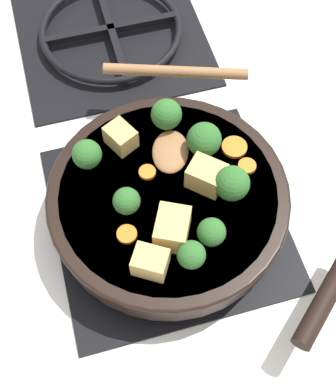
{
  "coord_description": "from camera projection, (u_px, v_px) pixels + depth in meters",
  "views": [
    {
      "loc": [
        -0.09,
        -0.32,
        0.67
      ],
      "look_at": [
        0.0,
        0.0,
        0.08
      ],
      "focal_mm": 50.0,
      "sensor_mm": 36.0,
      "label": 1
    }
  ],
  "objects": [
    {
      "name": "wooden_spoon",
      "position": [
        173.0,
        107.0,
        0.74
      ],
      "size": [
        0.2,
        0.21,
        0.02
      ],
      "color": "olive",
      "rests_on": "skillet_pan"
    },
    {
      "name": "broccoli_floret_near_spoon",
      "position": [
        87.0,
        154.0,
        0.68
      ],
      "size": [
        0.04,
        0.04,
        0.05
      ],
      "color": "#709956",
      "rests_on": "skillet_pan"
    },
    {
      "name": "broccoli_floret_east_rim",
      "position": [
        212.0,
        232.0,
        0.63
      ],
      "size": [
        0.03,
        0.03,
        0.04
      ],
      "color": "#709956",
      "rests_on": "skillet_pan"
    },
    {
      "name": "front_burner_grate",
      "position": [
        168.0,
        215.0,
        0.73
      ],
      "size": [
        0.31,
        0.31,
        0.03
      ],
      "color": "black",
      "rests_on": "ground_plane"
    },
    {
      "name": "tofu_cube_west_chunk",
      "position": [
        121.0,
        137.0,
        0.7
      ],
      "size": [
        0.04,
        0.05,
        0.03
      ],
      "primitive_type": "cube",
      "rotation": [
        0.0,
        0.0,
        2.05
      ],
      "color": "tan",
      "rests_on": "skillet_pan"
    },
    {
      "name": "carrot_slice_edge_slice",
      "position": [
        247.0,
        166.0,
        0.7
      ],
      "size": [
        0.02,
        0.02,
        0.01
      ],
      "primitive_type": "cylinder",
      "color": "orange",
      "rests_on": "skillet_pan"
    },
    {
      "name": "broccoli_floret_north_edge",
      "position": [
        166.0,
        115.0,
        0.71
      ],
      "size": [
        0.04,
        0.04,
        0.05
      ],
      "color": "#709956",
      "rests_on": "skillet_pan"
    },
    {
      "name": "carrot_slice_orange_thin",
      "position": [
        127.0,
        234.0,
        0.65
      ],
      "size": [
        0.02,
        0.02,
        0.01
      ],
      "primitive_type": "cylinder",
      "color": "orange",
      "rests_on": "skillet_pan"
    },
    {
      "name": "skillet_pan",
      "position": [
        169.0,
        201.0,
        0.7
      ],
      "size": [
        0.37,
        0.39,
        0.05
      ],
      "color": "black",
      "rests_on": "front_burner_grate"
    },
    {
      "name": "broccoli_floret_west_rim",
      "position": [
        204.0,
        140.0,
        0.68
      ],
      "size": [
        0.05,
        0.05,
        0.05
      ],
      "color": "#709956",
      "rests_on": "skillet_pan"
    },
    {
      "name": "tofu_cube_center_large",
      "position": [
        150.0,
        262.0,
        0.62
      ],
      "size": [
        0.05,
        0.05,
        0.03
      ],
      "primitive_type": "cube",
      "rotation": [
        0.0,
        0.0,
        5.73
      ],
      "color": "tan",
      "rests_on": "skillet_pan"
    },
    {
      "name": "ground_plane",
      "position": [
        168.0,
        218.0,
        0.74
      ],
      "size": [
        2.4,
        2.4,
        0.0
      ],
      "primitive_type": "plane",
      "color": "white"
    },
    {
      "name": "rear_burner_grate",
      "position": [
        111.0,
        32.0,
        0.91
      ],
      "size": [
        0.31,
        0.31,
        0.03
      ],
      "color": "black",
      "rests_on": "ground_plane"
    },
    {
      "name": "tofu_cube_near_handle",
      "position": [
        206.0,
        175.0,
        0.67
      ],
      "size": [
        0.06,
        0.06,
        0.04
      ],
      "primitive_type": "cube",
      "rotation": [
        0.0,
        0.0,
        5.54
      ],
      "color": "tan",
      "rests_on": "skillet_pan"
    },
    {
      "name": "broccoli_floret_mid_floret",
      "position": [
        232.0,
        184.0,
        0.65
      ],
      "size": [
        0.04,
        0.04,
        0.05
      ],
      "color": "#709956",
      "rests_on": "skillet_pan"
    },
    {
      "name": "carrot_slice_near_center",
      "position": [
        234.0,
        147.0,
        0.71
      ],
      "size": [
        0.03,
        0.03,
        0.01
      ],
      "primitive_type": "cylinder",
      "color": "orange",
      "rests_on": "skillet_pan"
    },
    {
      "name": "carrot_slice_under_broccoli",
      "position": [
        147.0,
        172.0,
        0.69
      ],
      "size": [
        0.02,
        0.02,
        0.01
      ],
      "primitive_type": "cylinder",
      "color": "orange",
      "rests_on": "skillet_pan"
    },
    {
      "name": "broccoli_floret_south_cluster",
      "position": [
        189.0,
        256.0,
        0.61
      ],
      "size": [
        0.03,
        0.03,
        0.04
      ],
      "color": "#709956",
      "rests_on": "skillet_pan"
    },
    {
      "name": "tofu_cube_east_chunk",
      "position": [
        172.0,
        228.0,
        0.63
      ],
      "size": [
        0.06,
        0.06,
        0.04
      ],
      "primitive_type": "cube",
      "rotation": [
        0.0,
        0.0,
        4.26
      ],
      "color": "tan",
      "rests_on": "skillet_pan"
    },
    {
      "name": "broccoli_floret_center_top",
      "position": [
        127.0,
        201.0,
        0.65
      ],
      "size": [
        0.03,
        0.03,
        0.04
      ],
      "color": "#709956",
      "rests_on": "skillet_pan"
    }
  ]
}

